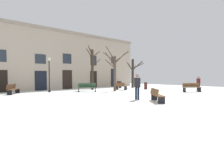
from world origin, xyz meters
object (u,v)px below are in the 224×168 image
object	(u,v)px
bench_back_to_back_left	(87,87)
person_strolling	(198,83)
bench_back_to_back_right	(157,95)
tree_center	(133,72)
tree_near_facade	(115,70)
bench_far_corner	(13,89)
tree_foreground	(92,67)
streetlamp	(49,70)
bench_near_lamp	(119,84)
bench_by_litter_bin	(121,86)
person_near_bench	(137,85)
bench_facing_shops	(192,87)
litter_bin	(146,86)

from	to	relation	value
bench_back_to_back_left	person_strolling	xyz separation A→B (m)	(9.53, -7.36, 0.42)
bench_back_to_back_right	person_strolling	size ratio (longest dim) A/B	1.05
tree_center	bench_back_to_back_left	world-z (taller)	tree_center
tree_near_facade	bench_far_corner	xyz separation A→B (m)	(-8.99, 3.94, -1.78)
tree_near_facade	bench_far_corner	bearing A→B (deg)	156.33
tree_foreground	bench_far_corner	distance (m)	8.90
streetlamp	bench_near_lamp	xyz separation A→B (m)	(10.15, 0.29, -1.75)
bench_by_litter_bin	tree_center	bearing A→B (deg)	-69.43
tree_foreground	bench_back_to_back_right	size ratio (longest dim) A/B	3.12
bench_far_corner	bench_back_to_back_right	bearing A→B (deg)	-119.29
streetlamp	bench_near_lamp	distance (m)	10.31
bench_back_to_back_left	person_near_bench	world-z (taller)	person_near_bench
bench_by_litter_bin	person_strolling	bearing A→B (deg)	-144.87
bench_by_litter_bin	bench_facing_shops	bearing A→B (deg)	-156.14
person_strolling	person_near_bench	bearing A→B (deg)	-114.08
tree_near_facade	litter_bin	bearing A→B (deg)	-6.24
bench_back_to_back_left	person_strolling	world-z (taller)	person_strolling
bench_near_lamp	bench_back_to_back_left	bearing A→B (deg)	-47.37
tree_foreground	person_strolling	xyz separation A→B (m)	(7.23, -9.48, -1.75)
bench_back_to_back_left	person_strolling	size ratio (longest dim) A/B	1.09
bench_facing_shops	bench_far_corner	bearing A→B (deg)	174.90
person_strolling	tree_center	bearing A→B (deg)	161.06
bench_back_to_back_left	person_near_bench	bearing A→B (deg)	-63.02
tree_foreground	bench_facing_shops	xyz separation A→B (m)	(5.42, -9.55, -2.16)
tree_near_facade	bench_by_litter_bin	distance (m)	2.75
tree_foreground	bench_facing_shops	bearing A→B (deg)	-60.41
bench_facing_shops	person_near_bench	world-z (taller)	person_near_bench
litter_bin	bench_back_to_back_right	bearing A→B (deg)	-139.71
bench_by_litter_bin	bench_back_to_back_left	xyz separation A→B (m)	(-4.54, 0.42, 0.04)
person_near_bench	person_strolling	size ratio (longest dim) A/B	1.11
bench_back_to_back_right	bench_back_to_back_left	size ratio (longest dim) A/B	0.97
tree_near_facade	bench_near_lamp	world-z (taller)	tree_near_facade
bench_facing_shops	person_strolling	xyz separation A→B (m)	(1.80, 0.07, 0.41)
streetlamp	litter_bin	size ratio (longest dim) A/B	4.28
tree_foreground	bench_far_corner	size ratio (longest dim) A/B	2.95
bench_back_to_back_right	bench_back_to_back_left	xyz separation A→B (m)	(1.16, 9.16, 0.03)
bench_by_litter_bin	bench_back_to_back_left	world-z (taller)	bench_back_to_back_left
person_strolling	bench_near_lamp	bearing A→B (deg)	168.13
litter_bin	bench_by_litter_bin	xyz separation A→B (m)	(-2.93, 1.42, 0.01)
tree_center	bench_near_lamp	size ratio (longest dim) A/B	2.49
tree_foreground	tree_center	size ratio (longest dim) A/B	1.36
tree_center	streetlamp	size ratio (longest dim) A/B	1.09
bench_far_corner	person_strolling	xyz separation A→B (m)	(15.84, -9.98, 0.42)
tree_near_facade	person_strolling	bearing A→B (deg)	-41.38
bench_by_litter_bin	person_strolling	world-z (taller)	person_strolling
bench_by_litter_bin	bench_back_to_back_right	world-z (taller)	bench_back_to_back_right
bench_back_to_back_right	person_strolling	xyz separation A→B (m)	(10.69, 1.79, 0.45)
streetlamp	litter_bin	distance (m)	11.39
tree_center	person_strolling	distance (m)	8.64
litter_bin	bench_by_litter_bin	size ratio (longest dim) A/B	0.53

